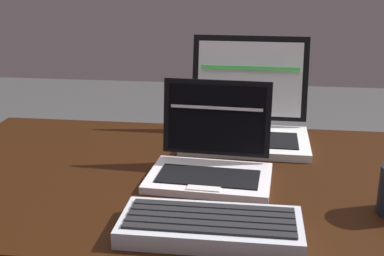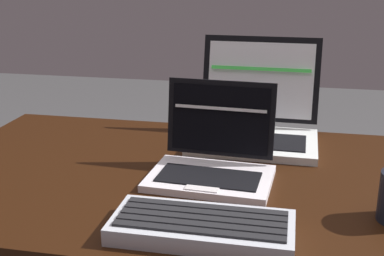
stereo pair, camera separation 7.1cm
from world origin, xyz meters
name	(u,v)px [view 1 (the left image)]	position (x,y,z in m)	size (l,w,h in m)	color
desk	(251,223)	(0.00, 0.00, 0.61)	(1.46, 0.72, 0.72)	black
laptop_front	(212,159)	(-0.09, 0.00, 0.76)	(0.27, 0.22, 0.20)	silver
laptop_rear	(248,119)	(-0.02, 0.25, 0.77)	(0.32, 0.28, 0.25)	silver
external_keyboard	(212,226)	(-0.07, -0.25, 0.73)	(0.31, 0.14, 0.03)	#B6BAC3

